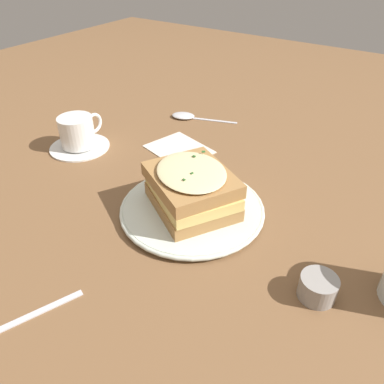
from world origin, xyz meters
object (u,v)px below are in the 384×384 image
(teacup_with_saucer, at_px, (78,135))
(spoon, at_px, (187,116))
(dinner_plate, at_px, (192,209))
(sandwich, at_px, (191,189))
(napkin, at_px, (179,149))
(condiment_pot, at_px, (318,287))

(teacup_with_saucer, xyz_separation_m, spoon, (0.11, 0.26, -0.03))
(dinner_plate, height_order, sandwich, sandwich)
(sandwich, relative_size, napkin, 1.42)
(dinner_plate, xyz_separation_m, sandwich, (-0.00, -0.00, 0.04))
(sandwich, distance_m, teacup_with_saucer, 0.34)
(napkin, height_order, condiment_pot, condiment_pot)
(spoon, relative_size, napkin, 1.30)
(dinner_plate, bearing_deg, teacup_with_saucer, 171.00)
(dinner_plate, distance_m, condiment_pot, 0.24)
(spoon, xyz_separation_m, condiment_pot, (0.46, -0.37, 0.01))
(sandwich, bearing_deg, napkin, 130.94)
(dinner_plate, relative_size, spoon, 1.47)
(teacup_with_saucer, bearing_deg, napkin, -58.28)
(spoon, relative_size, condiment_pot, 3.37)
(spoon, xyz_separation_m, napkin, (0.08, -0.15, -0.00))
(dinner_plate, relative_size, sandwich, 1.34)
(teacup_with_saucer, relative_size, condiment_pot, 2.77)
(sandwich, relative_size, condiment_pot, 3.69)
(napkin, distance_m, condiment_pot, 0.44)
(sandwich, xyz_separation_m, teacup_with_saucer, (-0.33, 0.05, -0.02))
(dinner_plate, height_order, condiment_pot, condiment_pot)
(teacup_with_saucer, distance_m, condiment_pot, 0.58)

